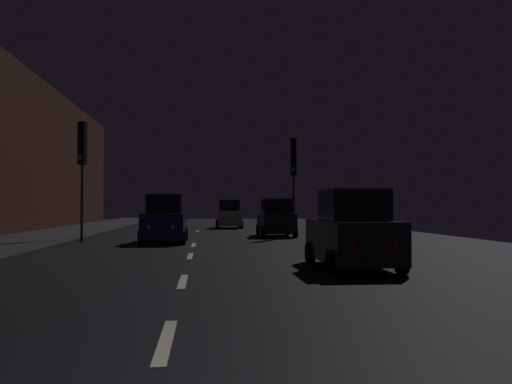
% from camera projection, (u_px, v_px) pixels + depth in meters
% --- Properties ---
extents(ground, '(26.87, 84.00, 0.02)m').
position_uv_depth(ground, '(196.00, 238.00, 27.92)').
color(ground, black).
extents(sidewalk_left, '(4.40, 84.00, 0.15)m').
position_uv_depth(sidewalk_left, '(46.00, 237.00, 27.27)').
color(sidewalk_left, '#28282B').
rests_on(sidewalk_left, ground).
extents(lane_centerline, '(0.16, 30.63, 0.01)m').
position_uv_depth(lane_centerline, '(191.00, 253.00, 18.61)').
color(lane_centerline, beige).
rests_on(lane_centerline, ground).
extents(traffic_light_far_left, '(0.38, 0.48, 5.29)m').
position_uv_depth(traffic_light_far_left, '(82.00, 154.00, 24.72)').
color(traffic_light_far_left, '#38383A').
rests_on(traffic_light_far_left, ground).
extents(traffic_light_far_right, '(0.36, 0.48, 5.02)m').
position_uv_depth(traffic_light_far_right, '(294.00, 165.00, 28.47)').
color(traffic_light_far_right, '#38383A').
rests_on(traffic_light_far_right, ground).
extents(car_approaching_headlights, '(1.90, 4.12, 2.08)m').
position_uv_depth(car_approaching_headlights, '(165.00, 221.00, 24.17)').
color(car_approaching_headlights, '#141E51').
rests_on(car_approaching_headlights, ground).
extents(car_parked_right_near, '(1.82, 3.94, 1.98)m').
position_uv_depth(car_parked_right_near, '(352.00, 232.00, 14.10)').
color(car_parked_right_near, black).
rests_on(car_parked_right_near, ground).
extents(car_parked_right_far, '(1.80, 3.89, 1.96)m').
position_uv_depth(car_parked_right_far, '(276.00, 219.00, 29.13)').
color(car_parked_right_far, black).
rests_on(car_parked_right_far, ground).
extents(car_distant_taillights, '(1.85, 4.01, 2.02)m').
position_uv_depth(car_distant_taillights, '(229.00, 215.00, 40.25)').
color(car_distant_taillights, silver).
rests_on(car_distant_taillights, ground).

